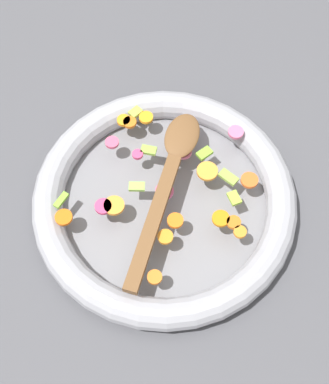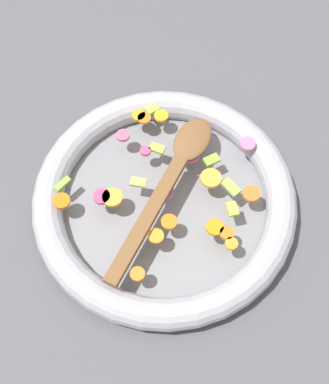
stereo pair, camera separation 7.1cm
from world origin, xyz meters
name	(u,v)px [view 2 (the right image)]	position (x,y,z in m)	size (l,w,h in m)	color
ground_plane	(164,206)	(0.00, 0.00, 0.00)	(4.00, 4.00, 0.00)	#4C4C51
skillet	(164,200)	(0.00, 0.00, 0.02)	(0.43, 0.43, 0.05)	slate
chopped_vegetables	(171,178)	(-0.03, 0.01, 0.05)	(0.33, 0.33, 0.01)	orange
wooden_spoon	(171,177)	(-0.02, 0.01, 0.06)	(0.32, 0.13, 0.01)	brown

